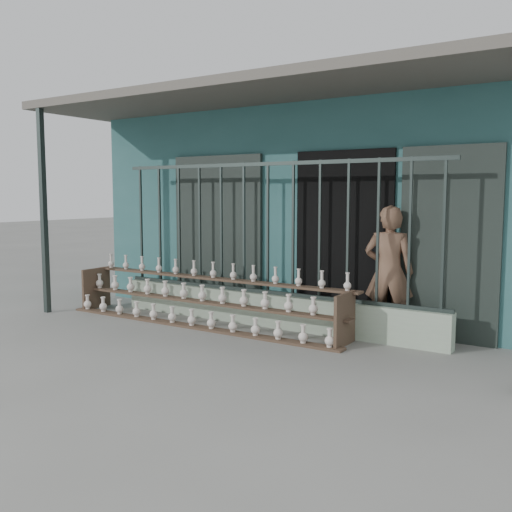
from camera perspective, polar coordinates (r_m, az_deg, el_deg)
The scene contains 6 objects.
ground at distance 6.91m, azimuth -4.53°, elevation -9.03°, with size 60.00×60.00×0.00m, color slate.
workshop_building at distance 10.36m, azimuth 9.74°, elevation 5.04°, with size 7.40×6.60×3.21m.
parapet_wall at distance 7.91m, azimuth 1.18°, elevation -5.39°, with size 5.00×0.20×0.45m, color #A2B69C.
security_fence at distance 7.76m, azimuth 1.20°, elevation 2.76°, with size 5.00×0.04×1.80m.
shelf_rack at distance 8.01m, azimuth -5.44°, elevation -4.27°, with size 4.50×0.68×0.85m.
elderly_woman at distance 7.37m, azimuth 13.14°, elevation -1.57°, with size 0.61×0.40×1.68m, color brown.
Camera 1 is at (4.04, -5.31, 1.81)m, focal length 40.00 mm.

